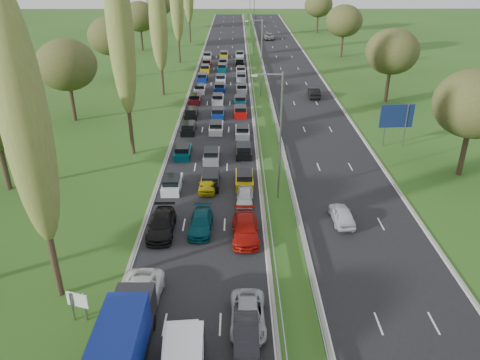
{
  "coord_description": "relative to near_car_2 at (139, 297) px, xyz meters",
  "views": [
    {
      "loc": [
        0.59,
        3.53,
        21.09
      ],
      "look_at": [
        0.87,
        43.71,
        1.5
      ],
      "focal_mm": 35.0,
      "sensor_mm": 36.0,
      "label": 1
    }
  ],
  "objects": [
    {
      "name": "near_car_2",
      "position": [
        0.0,
        0.0,
        0.0
      ],
      "size": [
        2.72,
        5.74,
        1.58
      ],
      "primitive_type": "imported",
      "rotation": [
        0.0,
        0.0,
        -0.02
      ],
      "color": "silver",
      "rests_on": "near_carriageway"
    },
    {
      "name": "central_reservation",
      "position": [
        10.34,
        54.83,
        -0.26
      ],
      "size": [
        2.36,
        215.0,
        0.32
      ],
      "color": "gray",
      "rests_on": "ground"
    },
    {
      "name": "woodland_left",
      "position": [
        -16.16,
        34.96,
        6.87
      ],
      "size": [
        8.0,
        166.0,
        11.1
      ],
      "color": "#2D2116",
      "rests_on": "ground"
    },
    {
      "name": "near_car_7",
      "position": [
        3.37,
        9.56,
        -0.12
      ],
      "size": [
        2.03,
        4.72,
        1.35
      ],
      "primitive_type": "imported",
      "rotation": [
        0.0,
        0.0,
        -0.03
      ],
      "color": "#043E49",
      "rests_on": "near_carriageway"
    },
    {
      "name": "far_car_1",
      "position": [
        18.87,
        49.64,
        -0.01
      ],
      "size": [
        1.87,
        4.84,
        1.57
      ],
      "primitive_type": "imported",
      "rotation": [
        0.0,
        0.0,
        3.1
      ],
      "color": "black",
      "rests_on": "far_carriageway"
    },
    {
      "name": "near_carriageway",
      "position": [
        3.59,
        54.83,
        -0.81
      ],
      "size": [
        10.5,
        215.0,
        0.04
      ],
      "primitive_type": "cube",
      "color": "black",
      "rests_on": "ground"
    },
    {
      "name": "lamp_columns",
      "position": [
        10.34,
        50.33,
        5.19
      ],
      "size": [
        0.18,
        140.18,
        12.0
      ],
      "color": "gray",
      "rests_on": "ground"
    },
    {
      "name": "poplar_row",
      "position": [
        -5.66,
        40.5,
        11.57
      ],
      "size": [
        2.8,
        127.8,
        22.44
      ],
      "color": "#2D2116",
      "rests_on": "ground"
    },
    {
      "name": "info_sign",
      "position": [
        -3.56,
        -1.17,
        0.56
      ],
      "size": [
        1.46,
        0.55,
        2.1
      ],
      "color": "gray",
      "rests_on": "ground"
    },
    {
      "name": "ground",
      "position": [
        10.34,
        52.33,
        -0.81
      ],
      "size": [
        260.0,
        260.0,
        0.0
      ],
      "primitive_type": "plane",
      "color": "#2A4D18",
      "rests_on": "ground"
    },
    {
      "name": "blue_lorry",
      "position": [
        0.15,
        -5.18,
        1.07
      ],
      "size": [
        2.37,
        8.54,
        3.61
      ],
      "rotation": [
        0.0,
        0.0,
        -0.01
      ],
      "color": "black",
      "rests_on": "near_carriageway"
    },
    {
      "name": "far_car_0",
      "position": [
        15.49,
        10.72,
        -0.08
      ],
      "size": [
        1.85,
        4.26,
        1.43
      ],
      "primitive_type": "imported",
      "rotation": [
        0.0,
        0.0,
        3.18
      ],
      "color": "silver",
      "rests_on": "far_carriageway"
    },
    {
      "name": "far_carriageway",
      "position": [
        17.09,
        54.83,
        -0.81
      ],
      "size": [
        10.5,
        215.0,
        0.04
      ],
      "primitive_type": "cube",
      "color": "black",
      "rests_on": "ground"
    },
    {
      "name": "near_car_12",
      "position": [
        7.14,
        14.16,
        -0.14
      ],
      "size": [
        1.71,
        3.91,
        1.31
      ],
      "primitive_type": "imported",
      "rotation": [
        0.0,
        0.0,
        -0.04
      ],
      "color": "silver",
      "rests_on": "near_carriageway"
    },
    {
      "name": "near_car_3",
      "position": [
        0.14,
        9.16,
        -0.03
      ],
      "size": [
        2.18,
        5.25,
        1.51
      ],
      "primitive_type": "imported",
      "rotation": [
        0.0,
        0.0,
        0.01
      ],
      "color": "black",
      "rests_on": "near_carriageway"
    },
    {
      "name": "near_car_9",
      "position": [
        6.93,
        -3.16,
        -0.09
      ],
      "size": [
        1.53,
        4.3,
        1.41
      ],
      "primitive_type": "imported",
      "rotation": [
        0.0,
        0.0,
        0.01
      ],
      "color": "black",
      "rests_on": "near_carriageway"
    },
    {
      "name": "near_car_11",
      "position": [
        7.09,
        8.43,
        -0.02
      ],
      "size": [
        2.24,
        5.34,
        1.54
      ],
      "primitive_type": "imported",
      "rotation": [
        0.0,
        0.0,
        0.02
      ],
      "color": "#9F0F09",
      "rests_on": "near_carriageway"
    },
    {
      "name": "near_car_10",
      "position": [
        7.07,
        -1.63,
        -0.13
      ],
      "size": [
        2.22,
        4.79,
        1.33
      ],
      "primitive_type": "imported",
      "rotation": [
        0.0,
        0.0,
        -0.0
      ],
      "color": "#A7AAB0",
      "rests_on": "near_carriageway"
    },
    {
      "name": "direction_sign",
      "position": [
        25.24,
        28.36,
        2.76
      ],
      "size": [
        4.0,
        0.32,
        5.2
      ],
      "color": "gray",
      "rests_on": "ground"
    },
    {
      "name": "woodland_right",
      "position": [
        29.84,
        39.0,
        6.87
      ],
      "size": [
        8.0,
        153.0,
        11.1
      ],
      "color": "#2D2116",
      "rests_on": "ground"
    },
    {
      "name": "near_car_8",
      "position": [
        3.53,
        17.16,
        -0.09
      ],
      "size": [
        1.79,
        4.16,
        1.4
      ],
      "primitive_type": "imported",
      "rotation": [
        0.0,
        0.0,
        -0.03
      ],
      "color": "#AF9F0B",
      "rests_on": "near_carriageway"
    },
    {
      "name": "traffic_queue_fill",
      "position": [
        3.61,
        49.93,
        -0.37
      ],
      "size": [
        9.09,
        68.83,
        0.8
      ],
      "color": "silver",
      "rests_on": "ground"
    },
    {
      "name": "far_car_2",
      "position": [
        15.22,
        105.94,
        0.01
      ],
      "size": [
        2.93,
        5.89,
        1.6
      ],
      "primitive_type": "imported",
      "rotation": [
        0.0,
        0.0,
        3.1
      ],
      "color": "gray",
      "rests_on": "far_carriageway"
    }
  ]
}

